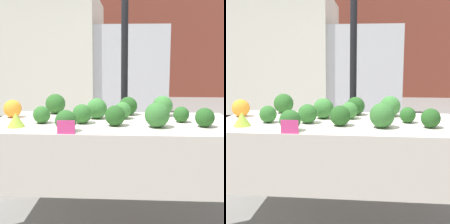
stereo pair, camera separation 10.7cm
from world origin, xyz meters
TOP-DOWN VIEW (x-y plane):
  - ground_plane at (0.00, 0.00)m, footprint 40.00×40.00m
  - building_facade at (0.00, 8.81)m, footprint 16.00×0.60m
  - tent_pole at (0.09, 0.68)m, footprint 0.07×0.07m
  - parked_truck at (-1.54, 3.98)m, footprint 4.38×2.26m
  - market_table at (0.00, -0.07)m, footprint 2.01×0.96m
  - orange_cauliflower at (-0.89, 0.14)m, footprint 0.16×0.16m
  - romanesco_head at (-0.72, -0.25)m, footprint 0.13×0.13m
  - broccoli_head_0 at (0.13, 0.33)m, footprint 0.17×0.17m
  - broccoli_head_1 at (0.03, -0.17)m, footprint 0.16×0.16m
  - broccoli_head_2 at (0.72, -0.17)m, footprint 0.15×0.15m
  - broccoli_head_3 at (-0.56, -0.10)m, footprint 0.14×0.14m
  - broccoli_head_4 at (0.35, -0.20)m, footprint 0.19×0.19m
  - broccoli_head_5 at (-0.31, -0.38)m, footprint 0.15×0.15m
  - broccoli_head_6 at (0.08, 0.13)m, footprint 0.15×0.15m
  - broccoli_head_7 at (0.57, 0.01)m, footprint 0.13×0.13m
  - broccoli_head_8 at (0.44, 0.30)m, footprint 0.18×0.18m
  - broccoli_head_9 at (-0.14, 0.12)m, footprint 0.18×0.18m
  - broccoli_head_10 at (-0.56, 0.36)m, footprint 0.19×0.19m
  - broccoli_head_11 at (-0.24, -0.09)m, footprint 0.16×0.16m
  - price_sign at (-0.29, -0.47)m, footprint 0.12×0.01m

SIDE VIEW (x-z plane):
  - ground_plane at x=0.00m, z-range 0.00..0.00m
  - market_table at x=0.00m, z-range 0.31..1.09m
  - price_sign at x=-0.29m, z-range 0.78..0.88m
  - romanesco_head at x=-0.72m, z-range 0.78..0.89m
  - broccoli_head_7 at x=0.57m, z-range 0.78..0.91m
  - broccoli_head_3 at x=-0.56m, z-range 0.78..0.92m
  - broccoli_head_2 at x=0.72m, z-range 0.78..0.93m
  - broccoli_head_6 at x=0.08m, z-range 0.78..0.93m
  - broccoli_head_5 at x=-0.31m, z-range 0.78..0.94m
  - broccoli_head_11 at x=-0.24m, z-range 0.78..0.94m
  - orange_cauliflower at x=-0.89m, z-range 0.78..0.94m
  - broccoli_head_1 at x=0.03m, z-range 0.78..0.94m
  - broccoli_head_0 at x=0.13m, z-range 0.78..0.95m
  - broccoli_head_9 at x=-0.14m, z-range 0.78..0.96m
  - broccoli_head_8 at x=0.44m, z-range 0.78..0.97m
  - broccoli_head_10 at x=-0.56m, z-range 0.78..0.97m
  - broccoli_head_4 at x=0.35m, z-range 0.78..0.97m
  - parked_truck at x=-1.54m, z-range 0.06..2.58m
  - tent_pole at x=0.09m, z-range 0.00..2.71m
  - building_facade at x=0.00m, z-range 0.00..4.97m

